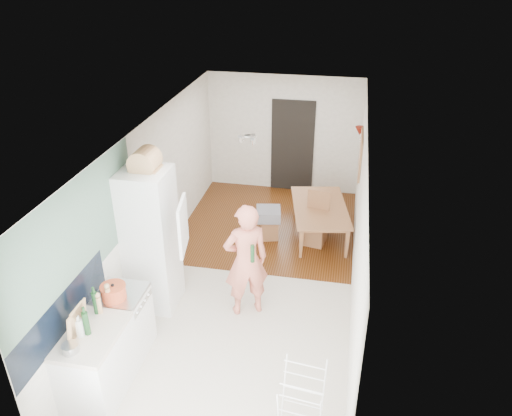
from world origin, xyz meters
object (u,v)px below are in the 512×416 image
(person, at_px, (246,251))
(dining_chair, at_px, (315,219))
(stool, at_px, (269,228))
(drying_rack, at_px, (301,405))
(dining_table, at_px, (321,223))

(person, relative_size, dining_chair, 2.15)
(person, bearing_deg, dining_chair, -136.95)
(dining_chair, bearing_deg, stool, -169.41)
(drying_rack, bearing_deg, person, 124.30)
(person, xyz_separation_m, stool, (-0.02, 2.08, -0.83))
(dining_chair, height_order, stool, dining_chair)
(drying_rack, bearing_deg, stool, 111.17)
(dining_table, relative_size, stool, 3.56)
(dining_chair, height_order, drying_rack, dining_chair)
(stool, bearing_deg, drying_rack, -75.52)
(dining_chair, distance_m, stool, 0.86)
(stool, xyz_separation_m, drying_rack, (1.04, -4.02, 0.24))
(dining_table, bearing_deg, dining_chair, 150.09)
(stool, relative_size, drying_rack, 0.46)
(dining_chair, relative_size, drying_rack, 1.08)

